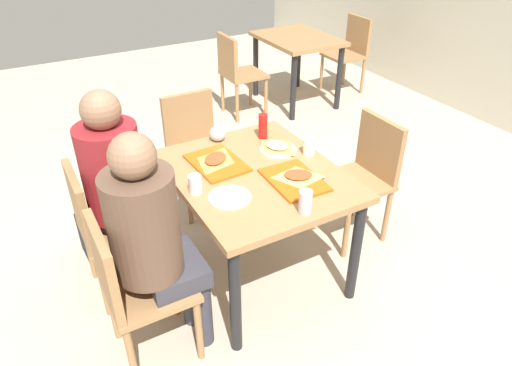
{
  "coord_description": "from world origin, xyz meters",
  "views": [
    {
      "loc": [
        1.94,
        -1.09,
        2.07
      ],
      "look_at": [
        0.0,
        0.0,
        0.66
      ],
      "focal_mm": 32.79,
      "sensor_mm": 36.0,
      "label": 1
    }
  ],
  "objects_px": {
    "chair_left_end": "(195,143)",
    "tray_red_near": "(217,163)",
    "pizza_slice_b": "(298,176)",
    "handbag": "(97,240)",
    "chair_far_side": "(365,171)",
    "background_chair_near": "(236,70)",
    "background_chair_far": "(350,49)",
    "foil_bundle": "(218,133)",
    "main_table": "(256,187)",
    "plastic_cup_a": "(309,147)",
    "chair_near_right": "(131,285)",
    "paper_plate_near_edge": "(230,197)",
    "paper_plate_center": "(278,149)",
    "pizza_slice_c": "(277,146)",
    "condiment_bottle": "(263,126)",
    "tray_red_far": "(294,180)",
    "soda_can": "(305,202)",
    "person_in_red": "(121,180)",
    "pizza_slice_a": "(216,159)",
    "chair_near_left": "(103,225)",
    "background_table": "(297,48)",
    "plastic_cup_b": "(195,184)",
    "person_in_brown_jacket": "(153,234)"
  },
  "relations": [
    {
      "from": "pizza_slice_c",
      "to": "handbag",
      "type": "height_order",
      "value": "pizza_slice_c"
    },
    {
      "from": "person_in_red",
      "to": "person_in_brown_jacket",
      "type": "bearing_deg",
      "value": 0.0
    },
    {
      "from": "condiment_bottle",
      "to": "foil_bundle",
      "type": "distance_m",
      "value": 0.28
    },
    {
      "from": "main_table",
      "to": "condiment_bottle",
      "type": "bearing_deg",
      "value": 144.84
    },
    {
      "from": "background_chair_near",
      "to": "pizza_slice_b",
      "type": "bearing_deg",
      "value": -19.46
    },
    {
      "from": "chair_left_end",
      "to": "tray_red_near",
      "type": "height_order",
      "value": "chair_left_end"
    },
    {
      "from": "person_in_brown_jacket",
      "to": "background_table",
      "type": "distance_m",
      "value": 3.45
    },
    {
      "from": "pizza_slice_a",
      "to": "person_in_brown_jacket",
      "type": "bearing_deg",
      "value": -48.79
    },
    {
      "from": "person_in_red",
      "to": "foil_bundle",
      "type": "bearing_deg",
      "value": 105.59
    },
    {
      "from": "tray_red_near",
      "to": "background_chair_near",
      "type": "relative_size",
      "value": 0.43
    },
    {
      "from": "background_chair_far",
      "to": "foil_bundle",
      "type": "bearing_deg",
      "value": -54.94
    },
    {
      "from": "chair_near_right",
      "to": "paper_plate_near_edge",
      "type": "xyz_separation_m",
      "value": [
        -0.11,
        0.58,
        0.24
      ]
    },
    {
      "from": "pizza_slice_a",
      "to": "plastic_cup_a",
      "type": "distance_m",
      "value": 0.55
    },
    {
      "from": "pizza_slice_c",
      "to": "condiment_bottle",
      "type": "relative_size",
      "value": 1.53
    },
    {
      "from": "paper_plate_center",
      "to": "foil_bundle",
      "type": "relative_size",
      "value": 2.2
    },
    {
      "from": "chair_far_side",
      "to": "pizza_slice_b",
      "type": "height_order",
      "value": "chair_far_side"
    },
    {
      "from": "chair_far_side",
      "to": "soda_can",
      "type": "bearing_deg",
      "value": -60.79
    },
    {
      "from": "chair_far_side",
      "to": "chair_near_left",
      "type": "bearing_deg",
      "value": -99.09
    },
    {
      "from": "foil_bundle",
      "to": "handbag",
      "type": "distance_m",
      "value": 1.05
    },
    {
      "from": "main_table",
      "to": "chair_far_side",
      "type": "height_order",
      "value": "chair_far_side"
    },
    {
      "from": "paper_plate_near_edge",
      "to": "plastic_cup_b",
      "type": "bearing_deg",
      "value": -135.03
    },
    {
      "from": "background_chair_far",
      "to": "background_table",
      "type": "bearing_deg",
      "value": -90.0
    },
    {
      "from": "condiment_bottle",
      "to": "pizza_slice_a",
      "type": "bearing_deg",
      "value": -70.18
    },
    {
      "from": "chair_near_right",
      "to": "handbag",
      "type": "height_order",
      "value": "chair_near_right"
    },
    {
      "from": "pizza_slice_b",
      "to": "handbag",
      "type": "xyz_separation_m",
      "value": [
        -0.79,
        -1.0,
        -0.61
      ]
    },
    {
      "from": "chair_far_side",
      "to": "pizza_slice_b",
      "type": "distance_m",
      "value": 0.73
    },
    {
      "from": "pizza_slice_b",
      "to": "plastic_cup_a",
      "type": "distance_m",
      "value": 0.3
    },
    {
      "from": "pizza_slice_c",
      "to": "condiment_bottle",
      "type": "xyz_separation_m",
      "value": [
        -0.17,
        -0.0,
        0.06
      ]
    },
    {
      "from": "pizza_slice_b",
      "to": "handbag",
      "type": "distance_m",
      "value": 1.42
    },
    {
      "from": "soda_can",
      "to": "handbag",
      "type": "xyz_separation_m",
      "value": [
        -1.06,
        -0.86,
        -0.65
      ]
    },
    {
      "from": "paper_plate_center",
      "to": "foil_bundle",
      "type": "bearing_deg",
      "value": -137.76
    },
    {
      "from": "pizza_slice_b",
      "to": "pizza_slice_c",
      "type": "xyz_separation_m",
      "value": [
        -0.36,
        0.09,
        -0.01
      ]
    },
    {
      "from": "person_in_red",
      "to": "pizza_slice_c",
      "type": "bearing_deg",
      "value": 84.69
    },
    {
      "from": "chair_near_left",
      "to": "background_table",
      "type": "relative_size",
      "value": 0.94
    },
    {
      "from": "chair_near_left",
      "to": "background_chair_near",
      "type": "distance_m",
      "value": 2.65
    },
    {
      "from": "tray_red_near",
      "to": "tray_red_far",
      "type": "bearing_deg",
      "value": 37.7
    },
    {
      "from": "plastic_cup_a",
      "to": "background_chair_near",
      "type": "height_order",
      "value": "background_chair_near"
    },
    {
      "from": "tray_red_far",
      "to": "pizza_slice_b",
      "type": "distance_m",
      "value": 0.03
    },
    {
      "from": "tray_red_far",
      "to": "plastic_cup_a",
      "type": "bearing_deg",
      "value": 131.14
    },
    {
      "from": "paper_plate_center",
      "to": "condiment_bottle",
      "type": "bearing_deg",
      "value": 180.0
    },
    {
      "from": "paper_plate_near_edge",
      "to": "background_chair_far",
      "type": "bearing_deg",
      "value": 130.98
    },
    {
      "from": "plastic_cup_a",
      "to": "plastic_cup_b",
      "type": "xyz_separation_m",
      "value": [
        0.05,
        -0.75,
        0.0
      ]
    },
    {
      "from": "person_in_brown_jacket",
      "to": "pizza_slice_a",
      "type": "distance_m",
      "value": 0.7
    },
    {
      "from": "background_table",
      "to": "condiment_bottle",
      "type": "bearing_deg",
      "value": -38.85
    },
    {
      "from": "soda_can",
      "to": "foil_bundle",
      "type": "distance_m",
      "value": 0.9
    },
    {
      "from": "chair_left_end",
      "to": "soda_can",
      "type": "relative_size",
      "value": 6.92
    },
    {
      "from": "soda_can",
      "to": "pizza_slice_a",
      "type": "bearing_deg",
      "value": -164.87
    },
    {
      "from": "background_chair_near",
      "to": "plastic_cup_a",
      "type": "bearing_deg",
      "value": -16.11
    },
    {
      "from": "chair_near_right",
      "to": "soda_can",
      "type": "height_order",
      "value": "soda_can"
    },
    {
      "from": "foil_bundle",
      "to": "chair_left_end",
      "type": "bearing_deg",
      "value": 177.29
    }
  ]
}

